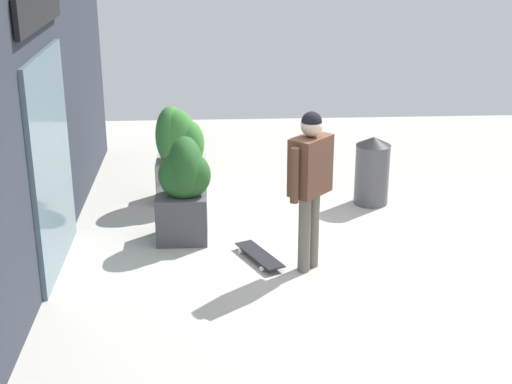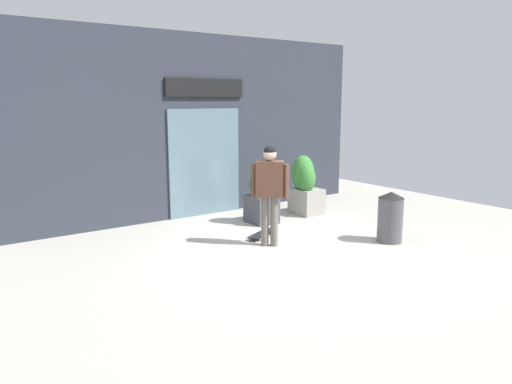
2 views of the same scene
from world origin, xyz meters
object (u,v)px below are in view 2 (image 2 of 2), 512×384
skateboard (262,234)px  skateboarder (270,185)px  planter_box_left (262,192)px  trash_bin (390,217)px  planter_box_right (304,183)px

skateboard → skateboarder: bearing=-139.1°
skateboarder → planter_box_left: skateboarder is taller
skateboard → trash_bin: (1.66, -1.57, 0.39)m
planter_box_left → trash_bin: (1.05, -2.40, -0.20)m
skateboarder → planter_box_left: (0.83, 1.34, -0.42)m
planter_box_left → skateboarder: bearing=-121.8°
planter_box_right → trash_bin: size_ratio=1.43×
skateboard → planter_box_right: size_ratio=0.62×
planter_box_left → planter_box_right: (1.23, 0.11, 0.04)m
skateboard → planter_box_right: 2.16m
skateboarder → skateboard: bearing=18.3°
skateboarder → planter_box_right: 2.55m
skateboard → planter_box_left: (0.61, 0.83, 0.59)m
skateboard → planter_box_left: 1.18m
skateboarder → trash_bin: 2.24m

